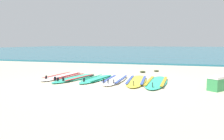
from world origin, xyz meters
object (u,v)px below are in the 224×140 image
object	(u,v)px
surfboard_1	(75,78)
cooler_box	(217,83)
surfboard_2	(97,79)
surfboard_0	(63,76)
surfboard_5	(157,82)
surfboard_4	(137,81)
surfboard_3	(115,80)

from	to	relation	value
surfboard_1	cooler_box	bearing A→B (deg)	-9.60
surfboard_2	cooler_box	world-z (taller)	cooler_box
surfboard_0	surfboard_5	world-z (taller)	same
surfboard_2	cooler_box	bearing A→B (deg)	-11.79
surfboard_2	surfboard_4	bearing A→B (deg)	-0.47
surfboard_1	surfboard_2	bearing A→B (deg)	0.84
surfboard_0	surfboard_3	distance (m)	2.07
surfboard_2	cooler_box	size ratio (longest dim) A/B	3.85
surfboard_2	surfboard_3	bearing A→B (deg)	-0.99
surfboard_4	surfboard_5	size ratio (longest dim) A/B	0.97
surfboard_2	surfboard_3	xyz separation A→B (m)	(0.66, -0.01, 0.00)
surfboard_1	surfboard_4	bearing A→B (deg)	0.01
surfboard_3	surfboard_4	bearing A→B (deg)	0.02
cooler_box	surfboard_2	bearing A→B (deg)	168.21
surfboard_2	surfboard_3	world-z (taller)	same
surfboard_2	surfboard_3	size ratio (longest dim) A/B	0.94
surfboard_4	surfboard_5	world-z (taller)	same
surfboard_3	surfboard_0	bearing A→B (deg)	172.85
surfboard_1	surfboard_2	world-z (taller)	same
cooler_box	surfboard_0	bearing A→B (deg)	168.71
surfboard_1	surfboard_4	size ratio (longest dim) A/B	1.00
surfboard_3	cooler_box	xyz separation A→B (m)	(2.93, -0.74, 0.16)
surfboard_2	cooler_box	xyz separation A→B (m)	(3.59, -0.75, 0.16)
surfboard_5	cooler_box	xyz separation A→B (m)	(1.60, -0.67, 0.16)
surfboard_0	surfboard_1	size ratio (longest dim) A/B	1.01
surfboard_3	cooler_box	bearing A→B (deg)	-14.13
surfboard_2	surfboard_4	distance (m)	1.35
surfboard_4	cooler_box	bearing A→B (deg)	-18.29
surfboard_4	cooler_box	distance (m)	2.36
surfboard_4	surfboard_5	bearing A→B (deg)	-5.71
surfboard_3	surfboard_5	bearing A→B (deg)	-2.71
surfboard_2	surfboard_1	bearing A→B (deg)	-179.16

